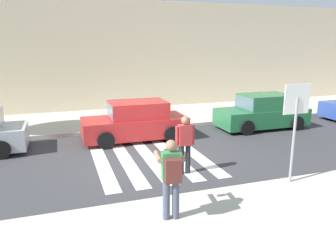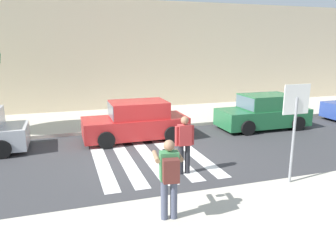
% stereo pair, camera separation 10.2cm
% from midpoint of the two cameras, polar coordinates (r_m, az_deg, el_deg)
% --- Properties ---
extents(ground_plane, '(120.00, 120.00, 0.00)m').
position_cam_midpoint_polar(ground_plane, '(11.14, -3.00, -5.49)').
color(ground_plane, '#38383A').
extents(sidewalk_far, '(60.00, 4.80, 0.14)m').
position_cam_midpoint_polar(sidewalk_far, '(16.78, -8.38, 1.27)').
color(sidewalk_far, beige).
rests_on(sidewalk_far, ground).
extents(building_facade_far, '(56.00, 4.00, 6.13)m').
position_cam_midpoint_polar(building_facade_far, '(20.75, -10.82, 11.92)').
color(building_facade_far, beige).
rests_on(building_facade_far, ground).
extents(crosswalk_stripe_0, '(0.44, 5.20, 0.01)m').
position_cam_midpoint_polar(crosswalk_stripe_0, '(11.05, -11.35, -5.90)').
color(crosswalk_stripe_0, silver).
rests_on(crosswalk_stripe_0, ground).
extents(crosswalk_stripe_1, '(0.44, 5.20, 0.01)m').
position_cam_midpoint_polar(crosswalk_stripe_1, '(11.16, -7.26, -5.54)').
color(crosswalk_stripe_1, silver).
rests_on(crosswalk_stripe_1, ground).
extents(crosswalk_stripe_2, '(0.44, 5.20, 0.01)m').
position_cam_midpoint_polar(crosswalk_stripe_2, '(11.33, -3.27, -5.15)').
color(crosswalk_stripe_2, silver).
rests_on(crosswalk_stripe_2, ground).
extents(crosswalk_stripe_3, '(0.44, 5.20, 0.01)m').
position_cam_midpoint_polar(crosswalk_stripe_3, '(11.54, 0.58, -4.76)').
color(crosswalk_stripe_3, silver).
rests_on(crosswalk_stripe_3, ground).
extents(crosswalk_stripe_4, '(0.44, 5.20, 0.01)m').
position_cam_midpoint_polar(crosswalk_stripe_4, '(11.81, 4.27, -4.36)').
color(crosswalk_stripe_4, silver).
rests_on(crosswalk_stripe_4, ground).
extents(stop_sign, '(0.76, 0.08, 2.61)m').
position_cam_midpoint_polar(stop_sign, '(8.94, 21.62, 2.27)').
color(stop_sign, gray).
rests_on(stop_sign, sidewalk_near).
extents(photographer_with_backpack, '(0.66, 0.90, 1.72)m').
position_cam_midpoint_polar(photographer_with_backpack, '(6.71, 0.66, -8.23)').
color(photographer_with_backpack, '#474C60').
rests_on(photographer_with_backpack, sidewalk_near).
extents(pedestrian_crossing, '(0.58, 0.26, 1.72)m').
position_cam_midpoint_polar(pedestrian_crossing, '(9.51, 3.19, -2.77)').
color(pedestrian_crossing, '#232328').
rests_on(pedestrian_crossing, ground).
extents(parked_car_red, '(4.10, 1.92, 1.55)m').
position_cam_midpoint_polar(parked_car_red, '(13.11, -5.36, 0.73)').
color(parked_car_red, red).
rests_on(parked_car_red, ground).
extents(parked_car_green, '(4.10, 1.92, 1.55)m').
position_cam_midpoint_polar(parked_car_green, '(15.48, 16.49, 2.25)').
color(parked_car_green, '#236B3D').
rests_on(parked_car_green, ground).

